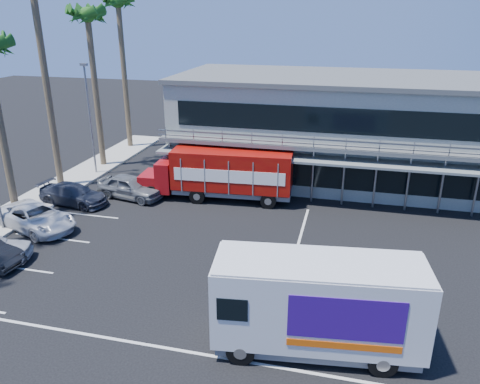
# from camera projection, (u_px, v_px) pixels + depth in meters

# --- Properties ---
(ground) EXTENTS (120.00, 120.00, 0.00)m
(ground) POSITION_uv_depth(u_px,v_px,m) (247.00, 271.00, 22.02)
(ground) COLOR black
(ground) RESTS_ON ground
(building) EXTENTS (22.40, 12.00, 7.30)m
(building) POSITION_uv_depth(u_px,v_px,m) (335.00, 127.00, 33.56)
(building) COLOR gray
(building) RESTS_ON ground
(curb_strip) EXTENTS (3.00, 32.00, 0.16)m
(curb_strip) POSITION_uv_depth(u_px,v_px,m) (46.00, 196.00, 30.78)
(curb_strip) COLOR #A5A399
(curb_strip) RESTS_ON ground
(palm_e) EXTENTS (2.80, 2.80, 12.25)m
(palm_e) POSITION_uv_depth(u_px,v_px,m) (88.00, 24.00, 33.28)
(palm_e) COLOR brown
(palm_e) RESTS_ON ground
(palm_f) EXTENTS (2.80, 2.80, 13.25)m
(palm_f) POSITION_uv_depth(u_px,v_px,m) (119.00, 11.00, 38.03)
(palm_f) COLOR brown
(palm_f) RESTS_ON ground
(light_pole_far) EXTENTS (0.50, 0.25, 8.09)m
(light_pole_far) POSITION_uv_depth(u_px,v_px,m) (90.00, 115.00, 33.54)
(light_pole_far) COLOR gray
(light_pole_far) RESTS_ON ground
(red_truck) EXTENTS (9.94, 2.98, 3.30)m
(red_truck) POSITION_uv_depth(u_px,v_px,m) (222.00, 173.00, 29.84)
(red_truck) COLOR maroon
(red_truck) RESTS_ON ground
(white_van) EXTENTS (7.49, 3.34, 3.54)m
(white_van) POSITION_uv_depth(u_px,v_px,m) (318.00, 304.00, 16.28)
(white_van) COLOR silver
(white_van) RESTS_ON ground
(parked_car_c) EXTENTS (5.57, 3.97, 1.41)m
(parked_car_c) POSITION_uv_depth(u_px,v_px,m) (36.00, 217.00, 26.05)
(parked_car_c) COLOR silver
(parked_car_c) RESTS_ON ground
(parked_car_d) EXTENTS (4.70, 2.36, 1.31)m
(parked_car_d) POSITION_uv_depth(u_px,v_px,m) (73.00, 194.00, 29.44)
(parked_car_d) COLOR #2D303C
(parked_car_d) RESTS_ON ground
(parked_car_e) EXTENTS (4.74, 2.65, 1.53)m
(parked_car_e) POSITION_uv_depth(u_px,v_px,m) (130.00, 187.00, 30.39)
(parked_car_e) COLOR slate
(parked_car_e) RESTS_ON ground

